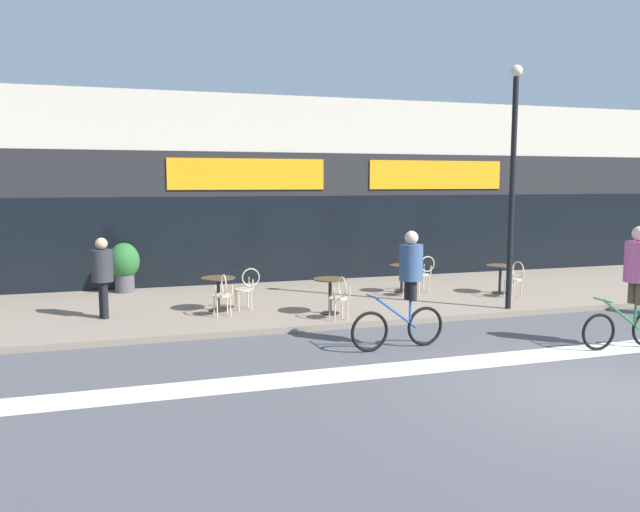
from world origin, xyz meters
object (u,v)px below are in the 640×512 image
cafe_chair_2_near (413,276)px  bistro_table_3 (500,273)px  pedestrian_near_end (102,271)px  cafe_chair_2_side (424,271)px  planter_pot (124,265)px  lamp_post (513,171)px  cafe_chair_1_near (340,295)px  cyclist_0 (635,276)px  cafe_chair_0_near (223,292)px  cafe_chair_0_side (247,286)px  cyclist_2 (407,283)px  bistro_table_1 (330,289)px  bistro_table_2 (402,273)px  bistro_table_0 (218,287)px  cafe_chair_3_near (515,277)px

cafe_chair_2_near → bistro_table_3: bearing=-101.7°
cafe_chair_2_near → pedestrian_near_end: size_ratio=0.54×
cafe_chair_2_side → planter_pot: (-7.34, 2.13, 0.19)m
bistro_table_3 → pedestrian_near_end: (-9.42, -0.06, 0.48)m
bistro_table_3 → lamp_post: size_ratio=0.14×
cafe_chair_1_near → cyclist_0: 5.40m
cafe_chair_0_near → pedestrian_near_end: size_ratio=0.54×
cafe_chair_0_side → cyclist_2: cyclist_2 is taller
lamp_post → cafe_chair_1_near: bearing=179.7°
bistro_table_1 → cafe_chair_1_near: cafe_chair_1_near is taller
bistro_table_1 → cyclist_2: cyclist_2 is taller
cafe_chair_1_near → lamp_post: 4.67m
bistro_table_3 → lamp_post: lamp_post is taller
lamp_post → bistro_table_2: bearing=118.5°
bistro_table_2 → bistro_table_0: bearing=-169.4°
cafe_chair_3_near → lamp_post: bearing=136.0°
bistro_table_1 → cyclist_0: size_ratio=0.35×
bistro_table_2 → cafe_chair_2_side: (0.63, 0.00, 0.02)m
bistro_table_2 → cafe_chair_2_near: cafe_chair_2_near is taller
cafe_chair_2_near → lamp_post: size_ratio=0.17×
bistro_table_2 → cafe_chair_2_near: size_ratio=0.78×
cafe_chair_0_side → cyclist_2: size_ratio=0.44×
cafe_chair_0_side → bistro_table_1: bearing=143.7°
lamp_post → cafe_chair_2_side: bearing=106.7°
bistro_table_3 → cafe_chair_2_near: size_ratio=0.79×
bistro_table_2 → cafe_chair_0_side: size_ratio=0.78×
bistro_table_1 → cafe_chair_3_near: cafe_chair_3_near is taller
bistro_table_3 → cafe_chair_2_near: bearing=174.1°
bistro_table_3 → planter_pot: planter_pot is taller
bistro_table_3 → cyclist_0: bearing=-95.9°
bistro_table_3 → cafe_chair_3_near: size_ratio=0.79×
bistro_table_2 → bistro_table_3: size_ratio=0.99×
cafe_chair_0_near → pedestrian_near_end: (-2.37, 0.59, 0.47)m
bistro_table_1 → planter_pot: planter_pot is taller
bistro_table_1 → lamp_post: 4.70m
cafe_chair_3_near → cyclist_0: 4.29m
bistro_table_2 → cafe_chair_0_near: size_ratio=0.78×
cafe_chair_2_side → pedestrian_near_end: bearing=4.4°
planter_pot → cafe_chair_2_side: bearing=-16.2°
planter_pot → pedestrian_near_end: 3.10m
cafe_chair_3_near → cafe_chair_0_side: bearing=80.9°
pedestrian_near_end → cafe_chair_2_side: bearing=171.8°
bistro_table_2 → cyclist_2: 4.95m
cafe_chair_0_near → lamp_post: bearing=-104.6°
cafe_chair_2_side → pedestrian_near_end: (-7.75, -0.93, 0.47)m
cafe_chair_2_side → pedestrian_near_end: size_ratio=0.54×
cafe_chair_1_near → cafe_chair_2_near: same height
cafe_chair_0_near → cyclist_2: (2.77, -2.99, 0.52)m
bistro_table_0 → cyclist_0: size_ratio=0.34×
cyclist_0 → pedestrian_near_end: (-8.92, 4.77, -0.18)m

